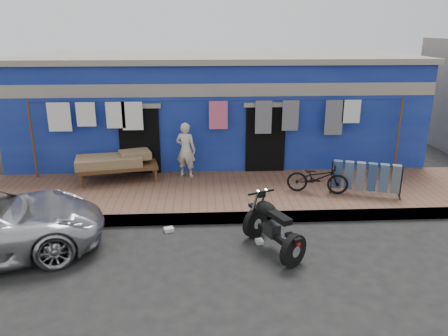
% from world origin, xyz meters
% --- Properties ---
extents(ground, '(80.00, 80.00, 0.00)m').
position_xyz_m(ground, '(0.00, 0.00, 0.00)').
color(ground, black).
rests_on(ground, ground).
extents(sidewalk, '(28.00, 3.00, 0.25)m').
position_xyz_m(sidewalk, '(0.00, 3.00, 0.12)').
color(sidewalk, brown).
rests_on(sidewalk, ground).
extents(curb, '(28.00, 0.10, 0.25)m').
position_xyz_m(curb, '(0.00, 1.55, 0.12)').
color(curb, gray).
rests_on(curb, ground).
extents(building, '(12.20, 5.20, 3.36)m').
position_xyz_m(building, '(-0.00, 6.99, 1.69)').
color(building, navy).
rests_on(building, ground).
extents(clothesline, '(10.06, 0.06, 2.10)m').
position_xyz_m(clothesline, '(-0.27, 4.25, 1.81)').
color(clothesline, brown).
rests_on(clothesline, sidewalk).
extents(seated_person, '(0.63, 0.52, 1.51)m').
position_xyz_m(seated_person, '(-0.92, 4.09, 1.01)').
color(seated_person, beige).
rests_on(seated_person, sidewalk).
extents(bicycle, '(1.56, 0.87, 0.95)m').
position_xyz_m(bicycle, '(2.35, 2.68, 0.73)').
color(bicycle, black).
rests_on(bicycle, sidewalk).
extents(motorcycle, '(1.84, 2.11, 1.08)m').
position_xyz_m(motorcycle, '(0.85, 0.25, 0.54)').
color(motorcycle, black).
rests_on(motorcycle, ground).
extents(charpoy, '(2.52, 1.80, 0.72)m').
position_xyz_m(charpoy, '(-2.72, 3.90, 0.61)').
color(charpoy, brown).
rests_on(charpoy, sidewalk).
extents(jeans_rack, '(1.93, 1.41, 0.82)m').
position_xyz_m(jeans_rack, '(3.50, 2.52, 0.66)').
color(jeans_rack, black).
rests_on(jeans_rack, sidewalk).
extents(litter_a, '(0.23, 0.20, 0.09)m').
position_xyz_m(litter_a, '(-1.23, 1.20, 0.04)').
color(litter_a, silver).
rests_on(litter_a, ground).
extents(litter_b, '(0.22, 0.21, 0.09)m').
position_xyz_m(litter_b, '(1.04, 1.20, 0.04)').
color(litter_b, silver).
rests_on(litter_b, ground).
extents(litter_c, '(0.17, 0.20, 0.07)m').
position_xyz_m(litter_c, '(0.64, 0.57, 0.04)').
color(litter_c, silver).
rests_on(litter_c, ground).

